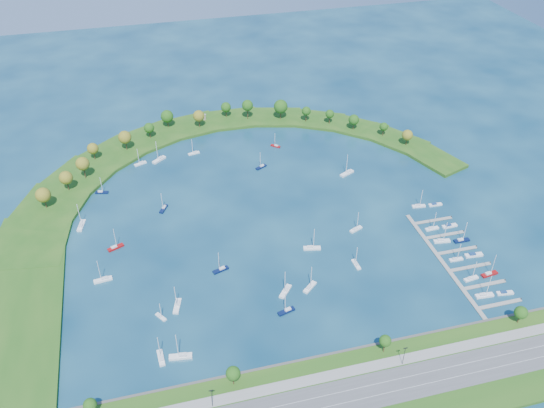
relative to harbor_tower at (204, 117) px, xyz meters
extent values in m
plane|color=#082A45|center=(15.56, -120.82, -4.10)|extent=(700.00, 700.00, 0.00)
cube|color=#1E5115|center=(15.56, -244.82, -3.30)|extent=(420.00, 42.00, 1.60)
cube|color=#474442|center=(15.56, -223.32, -3.20)|extent=(420.00, 1.20, 1.80)
cube|color=#515154|center=(15.56, -244.82, -2.44)|extent=(420.00, 16.00, 0.12)
cube|color=gray|center=(15.56, -233.82, -2.44)|extent=(420.00, 5.00, 0.12)
cube|color=silver|center=(15.56, -247.32, -2.37)|extent=(420.00, 0.15, 0.02)
cube|color=silver|center=(15.56, -242.32, -2.37)|extent=(420.00, 0.15, 0.02)
sphere|color=#1E4E13|center=(-79.44, -227.82, 3.44)|extent=(5.20, 5.20, 5.20)
cylinder|color=#382314|center=(-24.44, -227.82, 0.12)|extent=(0.56, 0.56, 5.25)
sphere|color=#1E4E13|center=(-24.44, -227.82, 3.95)|extent=(6.00, 6.00, 6.00)
cylinder|color=#382314|center=(40.56, -227.82, 0.30)|extent=(0.56, 0.56, 5.60)
sphere|color=#1E4E13|center=(40.56, -227.82, 4.14)|extent=(5.20, 5.20, 5.20)
cylinder|color=#382314|center=(105.56, -227.82, -0.05)|extent=(0.56, 0.56, 4.90)
sphere|color=#1E4E13|center=(105.56, -227.82, 3.60)|extent=(6.00, 6.00, 6.00)
cylinder|color=black|center=(-34.44, -235.82, 2.50)|extent=(0.24, 0.24, 10.00)
cylinder|color=black|center=(45.56, -235.82, 2.50)|extent=(0.24, 0.24, 10.00)
cube|color=#1E5115|center=(-111.19, -113.00, -3.10)|extent=(43.73, 48.72, 2.00)
cube|color=#1E5115|center=(-103.27, -83.24, -3.10)|extent=(50.23, 54.30, 2.00)
cube|color=#1E5115|center=(-88.47, -56.24, -3.10)|extent=(54.07, 56.09, 2.00)
cube|color=#1E5115|center=(-67.64, -33.55, -3.10)|extent=(55.20, 54.07, 2.00)
cube|color=#1E5115|center=(-42.00, -16.49, -3.10)|extent=(53.65, 48.47, 2.00)
cube|color=#1E5115|center=(-13.03, -6.05, -3.10)|extent=(49.62, 39.75, 2.00)
cube|color=#1E5115|center=(17.59, -2.83, -3.10)|extent=(44.32, 29.96, 2.00)
cube|color=#1E5115|center=(48.10, -7.02, -3.10)|extent=(49.49, 38.05, 2.00)
cube|color=#1E5115|center=(76.73, -18.38, -3.10)|extent=(51.13, 44.12, 2.00)
cube|color=#1E5115|center=(101.81, -36.24, -3.10)|extent=(49.19, 47.96, 2.00)
cube|color=#1E5115|center=(121.91, -59.58, -3.10)|extent=(43.90, 49.49, 2.00)
cube|color=#1E5115|center=(135.84, -87.04, -3.10)|extent=(35.67, 48.74, 2.00)
cube|color=#1E5115|center=(-111.19, -168.41, -3.15)|extent=(36.00, 130.81, 1.90)
cylinder|color=#382314|center=(-104.64, -83.97, 1.39)|extent=(0.56, 0.56, 7.00)
sphere|color=brown|center=(-104.64, -83.97, 6.62)|extent=(8.65, 8.65, 8.65)
cylinder|color=#382314|center=(-92.76, -68.94, 1.51)|extent=(0.56, 0.56, 7.22)
sphere|color=brown|center=(-92.76, -68.94, 6.73)|extent=(8.06, 8.06, 8.06)
cylinder|color=#382314|center=(-83.13, -57.88, 2.23)|extent=(0.56, 0.56, 8.67)
sphere|color=brown|center=(-83.13, -57.88, 8.23)|extent=(8.36, 8.36, 8.36)
cylinder|color=#382314|center=(-77.49, -36.69, 1.18)|extent=(0.56, 0.56, 6.56)
sphere|color=brown|center=(-77.49, -36.69, 5.91)|extent=(7.29, 7.29, 7.29)
cylinder|color=#382314|center=(-56.86, -29.66, 1.80)|extent=(0.56, 0.56, 7.81)
sphere|color=brown|center=(-56.86, -29.66, 7.42)|extent=(8.60, 8.60, 8.60)
cylinder|color=#382314|center=(-40.38, -17.08, 0.98)|extent=(0.56, 0.56, 6.17)
sphere|color=#1E4E13|center=(-40.38, -17.08, 5.47)|extent=(6.99, 6.99, 6.99)
cylinder|color=#382314|center=(-26.76, -4.70, 1.20)|extent=(0.56, 0.56, 6.61)
sphere|color=#1E4E13|center=(-26.76, -4.70, 6.28)|extent=(8.88, 8.88, 8.88)
cylinder|color=#382314|center=(-5.22, -10.58, 1.51)|extent=(0.56, 0.56, 7.23)
sphere|color=brown|center=(-5.22, -10.58, 6.74)|extent=(8.06, 8.06, 8.06)
cylinder|color=#382314|center=(16.11, 0.27, 0.99)|extent=(0.56, 0.56, 6.19)
sphere|color=#1E4E13|center=(16.11, 0.27, 5.56)|extent=(7.34, 7.34, 7.34)
cylinder|color=#382314|center=(30.62, -6.95, 2.48)|extent=(0.56, 0.56, 9.17)
sphere|color=#1E4E13|center=(30.62, -6.95, 8.68)|extent=(8.08, 8.08, 8.08)
cylinder|color=#382314|center=(53.78, -12.79, 1.80)|extent=(0.56, 0.56, 7.82)
sphere|color=#1E4E13|center=(53.78, -12.79, 7.71)|extent=(9.97, 9.97, 9.97)
cylinder|color=#382314|center=(70.36, -21.39, 1.40)|extent=(0.56, 0.56, 7.01)
sphere|color=#1E4E13|center=(70.36, -21.39, 6.20)|extent=(6.48, 6.48, 6.48)
cylinder|color=#382314|center=(85.57, -28.71, 1.14)|extent=(0.56, 0.56, 6.49)
sphere|color=#1E4E13|center=(85.57, -28.71, 5.61)|extent=(6.14, 6.14, 6.14)
cylinder|color=#382314|center=(98.99, -41.05, 0.94)|extent=(0.56, 0.56, 6.09)
sphere|color=#1E4E13|center=(98.99, -41.05, 5.47)|extent=(7.43, 7.43, 7.43)
cylinder|color=#382314|center=(115.64, -54.64, 0.82)|extent=(0.56, 0.56, 5.84)
sphere|color=#1E4E13|center=(115.64, -54.64, 4.90)|extent=(5.80, 5.80, 5.80)
cylinder|color=#382314|center=(125.63, -70.46, 0.96)|extent=(0.56, 0.56, 6.12)
sphere|color=brown|center=(125.63, -70.46, 5.47)|extent=(7.28, 7.28, 7.28)
cylinder|color=gray|center=(0.00, 0.00, -0.20)|extent=(2.20, 2.20, 3.80)
cylinder|color=gray|center=(0.00, 0.00, 1.85)|extent=(2.60, 2.60, 0.30)
cube|color=gray|center=(93.56, -181.82, -3.75)|extent=(2.20, 82.00, 0.40)
cube|color=gray|center=(105.66, -214.82, -3.75)|extent=(22.00, 2.00, 0.40)
cylinder|color=#382314|center=(116.56, -214.82, -3.50)|extent=(0.36, 0.36, 1.60)
cube|color=gray|center=(105.66, -201.62, -3.75)|extent=(22.00, 2.00, 0.40)
cylinder|color=#382314|center=(116.56, -201.62, -3.50)|extent=(0.36, 0.36, 1.60)
cube|color=gray|center=(105.66, -188.42, -3.75)|extent=(22.00, 2.00, 0.40)
cylinder|color=#382314|center=(116.56, -188.42, -3.50)|extent=(0.36, 0.36, 1.60)
cube|color=gray|center=(105.66, -175.22, -3.75)|extent=(22.00, 2.00, 0.40)
cylinder|color=#382314|center=(116.56, -175.22, -3.50)|extent=(0.36, 0.36, 1.60)
cube|color=gray|center=(105.66, -162.02, -3.75)|extent=(22.00, 2.00, 0.40)
cylinder|color=#382314|center=(116.56, -162.02, -3.50)|extent=(0.36, 0.36, 1.60)
cube|color=gray|center=(105.66, -148.82, -3.75)|extent=(22.00, 2.00, 0.40)
cylinder|color=#382314|center=(116.56, -148.82, -3.50)|extent=(0.36, 0.36, 1.60)
cube|color=white|center=(-49.41, -183.15, -3.72)|extent=(4.97, 6.29, 0.76)
cube|color=silver|center=(-49.76, -182.62, -3.08)|extent=(2.26, 2.54, 0.53)
cylinder|color=silver|center=(-49.13, -183.57, 0.95)|extent=(0.32, 0.32, 8.58)
cube|color=#09143B|center=(-17.29, -159.05, -3.61)|extent=(8.63, 4.82, 1.00)
cube|color=silver|center=(-16.50, -158.79, -2.76)|extent=(3.28, 2.46, 0.70)
cylinder|color=silver|center=(-17.92, -159.26, 2.51)|extent=(0.32, 0.32, 11.23)
cube|color=white|center=(-41.36, -178.36, -3.54)|extent=(5.16, 9.71, 1.12)
cube|color=silver|center=(-41.09, -177.46, -2.59)|extent=(2.68, 3.66, 0.79)
cylinder|color=silver|center=(-41.57, -179.08, 3.33)|extent=(0.32, 0.32, 12.63)
cube|color=white|center=(-49.49, -47.13, -3.62)|extent=(8.29, 5.00, 0.96)
cube|color=silver|center=(-48.75, -46.84, -2.81)|extent=(3.19, 2.48, 0.67)
cylinder|color=silver|center=(-50.09, -47.36, 2.27)|extent=(0.32, 0.32, 10.82)
cube|color=white|center=(60.49, -145.56, -3.63)|extent=(8.21, 5.17, 0.96)
cube|color=silver|center=(59.76, -145.88, -2.81)|extent=(3.18, 2.53, 0.67)
cylinder|color=silver|center=(61.08, -145.31, 2.23)|extent=(0.32, 0.32, 10.76)
cube|color=#09143B|center=(-39.84, -100.07, -3.62)|extent=(5.84, 8.25, 0.98)
cube|color=silver|center=(-39.45, -99.36, -2.79)|extent=(2.75, 3.26, 0.68)
cylinder|color=silver|center=(-40.14, -100.65, 2.36)|extent=(0.32, 0.32, 10.98)
cube|color=maroon|center=(40.82, -47.21, -3.70)|extent=(6.33, 5.90, 0.81)
cube|color=silver|center=(41.33, -47.66, -3.01)|extent=(2.66, 2.56, 0.57)
cylinder|color=silver|center=(40.42, -46.86, 1.28)|extent=(0.32, 0.32, 9.14)
cube|color=white|center=(32.24, -154.62, -3.56)|extent=(9.43, 4.45, 1.09)
cube|color=silver|center=(31.35, -154.42, -2.63)|extent=(3.49, 2.43, 0.76)
cylinder|color=silver|center=(32.95, -154.77, 3.13)|extent=(0.32, 0.32, 12.28)
cube|color=white|center=(75.56, -91.48, -3.50)|extent=(10.25, 6.77, 1.20)
cube|color=silver|center=(76.47, -91.06, -2.48)|extent=(4.00, 3.26, 0.84)
cylinder|color=silver|center=(74.84, -91.82, 3.85)|extent=(0.32, 0.32, 13.51)
cube|color=white|center=(50.04, -172.29, -3.64)|extent=(2.56, 7.80, 0.92)
cube|color=silver|center=(50.08, -173.06, -2.86)|extent=(1.65, 2.77, 0.65)
cylinder|color=silver|center=(50.00, -171.68, 2.01)|extent=(0.32, 0.32, 10.39)
cube|color=white|center=(-37.28, -45.54, -3.50)|extent=(9.62, 8.54, 1.21)
cube|color=silver|center=(-36.50, -44.90, -2.47)|extent=(3.99, 3.76, 0.85)
cylinder|color=silver|center=(-37.91, -46.05, 3.91)|extent=(0.32, 0.32, 13.62)
cube|color=white|center=(-51.64, -206.48, -3.59)|extent=(2.97, 8.76, 1.03)
cube|color=silver|center=(-51.58, -207.34, -2.71)|extent=(1.88, 3.12, 0.72)
cylinder|color=silver|center=(-51.68, -205.79, 2.75)|extent=(0.32, 0.32, 11.64)
cube|color=#09143B|center=(7.03, -194.20, -3.60)|extent=(8.72, 4.48, 1.01)
cube|color=silver|center=(7.84, -193.97, -2.74)|extent=(3.27, 2.36, 0.71)
cylinder|color=silver|center=(6.39, -194.37, 2.57)|extent=(0.32, 0.32, 11.34)
cube|color=#09143B|center=(25.07, -70.60, -3.63)|extent=(7.98, 5.77, 0.95)
cube|color=silver|center=(25.76, -70.22, -2.82)|extent=(3.17, 2.70, 0.66)
cylinder|color=silver|center=(24.52, -70.91, 2.18)|extent=(0.32, 0.32, 10.67)
cube|color=white|center=(10.10, -181.82, -3.53)|extent=(8.12, 9.01, 1.14)
cube|color=silver|center=(10.71, -181.09, -2.56)|extent=(3.56, 3.75, 0.80)
cylinder|color=silver|center=(9.61, -182.41, 3.45)|extent=(0.32, 0.32, 12.83)
cube|color=white|center=(-85.42, -104.38, -3.51)|extent=(4.99, 10.33, 1.19)
cube|color=silver|center=(-85.65, -105.35, -2.49)|extent=(2.70, 3.84, 0.84)
cylinder|color=silver|center=(-85.24, -103.60, 3.81)|extent=(0.32, 0.32, 13.43)
cube|color=#09143B|center=(-73.99, -74.10, -3.65)|extent=(7.93, 3.95, 0.92)
cube|color=silver|center=(-74.73, -73.91, -2.87)|extent=(2.96, 2.11, 0.64)
cylinder|color=silver|center=(-73.39, -74.25, 1.97)|extent=(0.32, 0.32, 10.31)
cube|color=white|center=(-43.49, -207.91, -3.52)|extent=(10.10, 4.06, 1.18)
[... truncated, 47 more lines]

